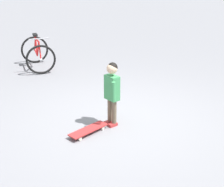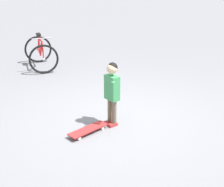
% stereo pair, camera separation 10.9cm
% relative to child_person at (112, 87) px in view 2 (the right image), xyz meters
% --- Properties ---
extents(ground_plane, '(50.00, 50.00, 0.00)m').
position_rel_child_person_xyz_m(ground_plane, '(0.21, 0.13, -0.66)').
color(ground_plane, gray).
extents(child_person, '(0.23, 0.40, 1.06)m').
position_rel_child_person_xyz_m(child_person, '(0.00, 0.00, 0.00)').
color(child_person, brown).
rests_on(child_person, ground).
extents(skateboard, '(0.70, 0.43, 0.07)m').
position_rel_child_person_xyz_m(skateboard, '(-0.46, -0.13, -0.60)').
color(skateboard, '#B22D2D').
rests_on(skateboard, ground).
extents(bicycle_near, '(0.77, 1.11, 0.85)m').
position_rel_child_person_xyz_m(bicycle_near, '(-0.43, 3.61, -0.28)').
color(bicycle_near, black).
rests_on(bicycle_near, ground).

